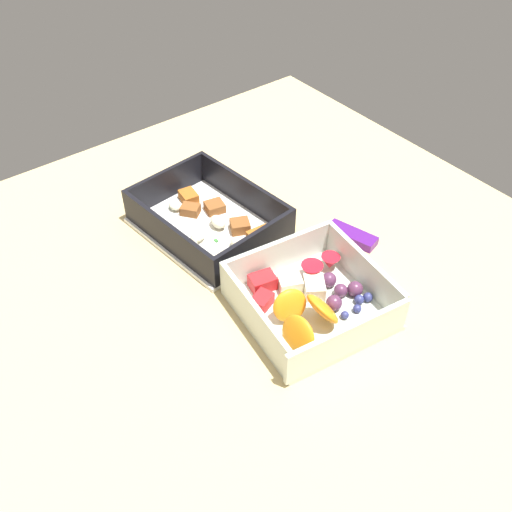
% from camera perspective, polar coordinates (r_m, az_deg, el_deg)
% --- Properties ---
extents(table_surface, '(0.80, 0.80, 0.02)m').
position_cam_1_polar(table_surface, '(0.75, -0.18, -2.31)').
color(table_surface, tan).
rests_on(table_surface, ground).
extents(pasta_container, '(0.21, 0.16, 0.05)m').
position_cam_1_polar(pasta_container, '(0.80, -4.56, 3.43)').
color(pasta_container, white).
rests_on(pasta_container, table_surface).
extents(fruit_bowl, '(0.18, 0.18, 0.05)m').
position_cam_1_polar(fruit_bowl, '(0.69, 5.33, -4.29)').
color(fruit_bowl, silver).
rests_on(fruit_bowl, table_surface).
extents(candy_bar, '(0.07, 0.04, 0.01)m').
position_cam_1_polar(candy_bar, '(0.80, 9.35, 1.99)').
color(candy_bar, '#51197A').
rests_on(candy_bar, table_surface).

